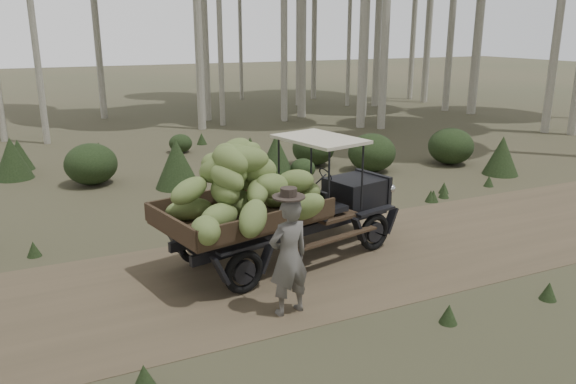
# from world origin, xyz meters

# --- Properties ---
(ground) EXTENTS (120.00, 120.00, 0.00)m
(ground) POSITION_xyz_m (0.00, 0.00, 0.00)
(ground) COLOR #473D2B
(ground) RESTS_ON ground
(dirt_track) EXTENTS (70.00, 4.00, 0.01)m
(dirt_track) POSITION_xyz_m (0.00, 0.00, 0.00)
(dirt_track) COLOR brown
(dirt_track) RESTS_ON ground
(banana_truck) EXTENTS (4.99, 2.92, 2.43)m
(banana_truck) POSITION_xyz_m (-2.22, 0.39, 1.43)
(banana_truck) COLOR black
(banana_truck) RESTS_ON ground
(farmer) EXTENTS (0.71, 0.54, 1.97)m
(farmer) POSITION_xyz_m (-2.56, -1.43, 0.93)
(farmer) COLOR #585550
(farmer) RESTS_ON ground
(undergrowth) EXTENTS (23.99, 23.36, 1.33)m
(undergrowth) POSITION_xyz_m (-1.19, 1.12, 0.55)
(undergrowth) COLOR #233319
(undergrowth) RESTS_ON ground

